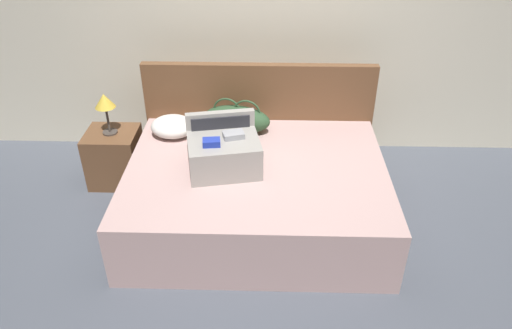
{
  "coord_description": "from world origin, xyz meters",
  "views": [
    {
      "loc": [
        0.09,
        -2.7,
        2.53
      ],
      "look_at": [
        0.0,
        0.28,
        0.6
      ],
      "focal_mm": 34.25,
      "sensor_mm": 36.0,
      "label": 1
    }
  ],
  "objects_px": {
    "pillow_near_headboard": "(173,126)",
    "table_lamp": "(105,103)",
    "hard_case_large": "(224,151)",
    "nightstand": "(115,157)",
    "duffel_bag": "(237,119)",
    "bed": "(256,194)"
  },
  "relations": [
    {
      "from": "bed",
      "to": "pillow_near_headboard",
      "type": "xyz_separation_m",
      "value": [
        -0.71,
        0.47,
        0.34
      ]
    },
    {
      "from": "duffel_bag",
      "to": "pillow_near_headboard",
      "type": "relative_size",
      "value": 1.66
    },
    {
      "from": "nightstand",
      "to": "duffel_bag",
      "type": "bearing_deg",
      "value": 2.05
    },
    {
      "from": "bed",
      "to": "table_lamp",
      "type": "distance_m",
      "value": 1.47
    },
    {
      "from": "pillow_near_headboard",
      "to": "nightstand",
      "type": "height_order",
      "value": "pillow_near_headboard"
    },
    {
      "from": "hard_case_large",
      "to": "table_lamp",
      "type": "height_order",
      "value": "hard_case_large"
    },
    {
      "from": "bed",
      "to": "nightstand",
      "type": "bearing_deg",
      "value": 157.56
    },
    {
      "from": "duffel_bag",
      "to": "bed",
      "type": "bearing_deg",
      "value": -72.23
    },
    {
      "from": "pillow_near_headboard",
      "to": "table_lamp",
      "type": "distance_m",
      "value": 0.59
    },
    {
      "from": "duffel_bag",
      "to": "nightstand",
      "type": "relative_size",
      "value": 1.24
    },
    {
      "from": "hard_case_large",
      "to": "table_lamp",
      "type": "distance_m",
      "value": 1.17
    },
    {
      "from": "hard_case_large",
      "to": "nightstand",
      "type": "bearing_deg",
      "value": 140.96
    },
    {
      "from": "bed",
      "to": "duffel_bag",
      "type": "height_order",
      "value": "duffel_bag"
    },
    {
      "from": "pillow_near_headboard",
      "to": "nightstand",
      "type": "relative_size",
      "value": 0.75
    },
    {
      "from": "bed",
      "to": "hard_case_large",
      "type": "relative_size",
      "value": 3.33
    },
    {
      "from": "nightstand",
      "to": "table_lamp",
      "type": "bearing_deg",
      "value": 0.0
    },
    {
      "from": "nightstand",
      "to": "bed",
      "type": "bearing_deg",
      "value": -22.44
    },
    {
      "from": "hard_case_large",
      "to": "pillow_near_headboard",
      "type": "xyz_separation_m",
      "value": [
        -0.47,
        0.49,
        -0.07
      ]
    },
    {
      "from": "nightstand",
      "to": "pillow_near_headboard",
      "type": "bearing_deg",
      "value": -5.11
    },
    {
      "from": "hard_case_large",
      "to": "nightstand",
      "type": "height_order",
      "value": "hard_case_large"
    },
    {
      "from": "pillow_near_headboard",
      "to": "hard_case_large",
      "type": "bearing_deg",
      "value": -46.24
    },
    {
      "from": "bed",
      "to": "hard_case_large",
      "type": "height_order",
      "value": "hard_case_large"
    }
  ]
}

